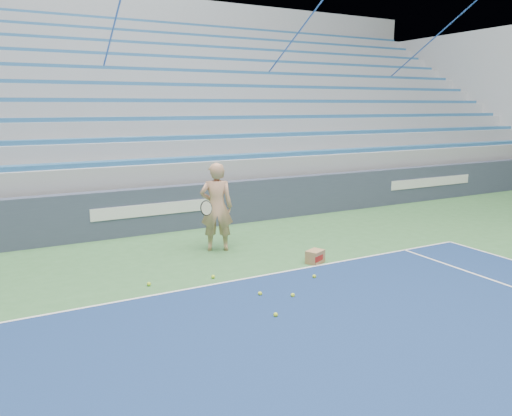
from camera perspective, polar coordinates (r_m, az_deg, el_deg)
The scene contains 10 objects.
sponsor_barrier at distance 12.22m, azimuth -11.15°, elevation -0.20°, with size 30.00×0.32×1.10m.
bleachers at distance 17.54m, azimuth -17.00°, elevation 9.00°, with size 31.00×9.15×7.30m.
tennis_player at distance 10.43m, azimuth -4.54°, elevation 0.11°, with size 1.01×0.96×1.87m.
ball_box at distance 9.80m, azimuth 6.78°, elevation -5.55°, with size 0.42×0.38×0.26m.
tennis_ball_0 at distance 7.40m, azimuth 2.26°, elevation -12.10°, with size 0.07×0.07×0.07m, color #C8EB30.
tennis_ball_1 at distance 8.76m, azimuth -12.14°, elevation -8.49°, with size 0.07×0.07×0.07m, color #C8EB30.
tennis_ball_2 at distance 8.11m, azimuth 4.22°, elevation -9.91°, with size 0.07×0.07×0.07m, color #C8EB30.
tennis_ball_3 at distance 8.16m, azimuth 0.47°, elevation -9.76°, with size 0.07×0.07×0.07m, color #C8EB30.
tennis_ball_4 at distance 8.95m, azimuth -4.93°, elevation -7.82°, with size 0.07×0.07×0.07m, color #C8EB30.
tennis_ball_5 at distance 8.99m, azimuth 6.68°, elevation -7.77°, with size 0.07×0.07×0.07m, color #C8EB30.
Camera 1 is at (-3.45, 4.42, 3.01)m, focal length 35.00 mm.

